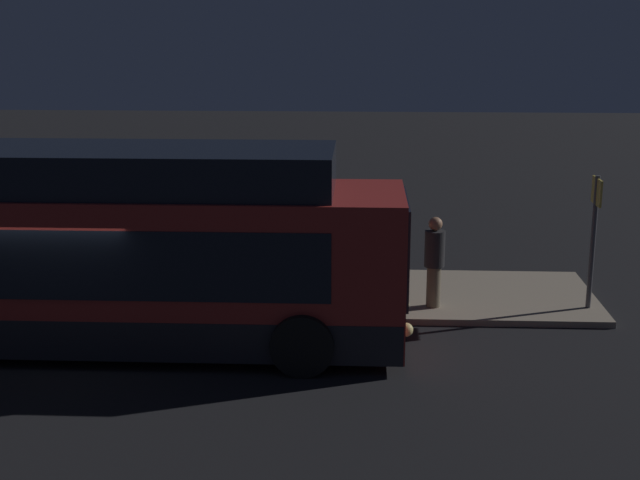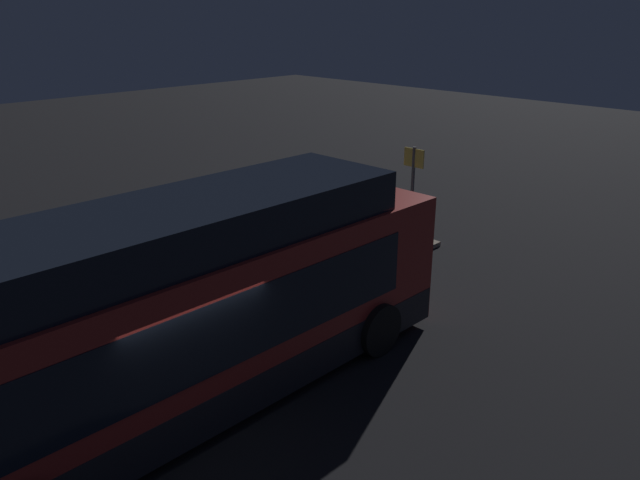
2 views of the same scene
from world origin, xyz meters
TOP-DOWN VIEW (x-y plane):
  - ground at (0.00, 0.00)m, footprint 80.00×80.00m
  - platform at (0.00, 3.31)m, footprint 20.00×3.42m
  - bus_lead at (0.41, 0.29)m, footprint 10.84×2.79m
  - passenger_boarding at (1.82, 2.91)m, footprint 0.47×0.63m
  - passenger_waiting at (6.55, 2.40)m, footprint 0.58×0.58m
  - suitcase at (2.04, 3.40)m, footprint 0.45×0.22m
  - sign_post at (9.67, 2.47)m, footprint 0.10×0.67m

SIDE VIEW (x-z plane):
  - ground at x=0.00m, z-range 0.00..0.00m
  - platform at x=0.00m, z-range 0.00..0.13m
  - suitcase at x=2.04m, z-range 0.01..0.84m
  - passenger_boarding at x=1.82m, z-range 0.19..1.98m
  - passenger_waiting at x=6.55m, z-range 0.21..2.06m
  - bus_lead at x=0.41m, z-range -0.16..3.47m
  - sign_post at x=9.67m, z-range 0.49..3.18m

